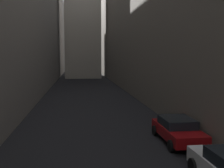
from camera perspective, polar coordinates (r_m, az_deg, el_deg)
name	(u,v)px	position (r m, az deg, el deg)	size (l,w,h in m)	color
ground_plane	(86,89)	(40.86, -5.58, -1.03)	(264.00, 264.00, 0.00)	black
building_block_right	(153,21)	(44.62, 8.68, 13.27)	(10.74, 108.00, 21.38)	#60594F
parked_car_right_far	(178,129)	(15.89, 13.88, -9.43)	(2.06, 4.31, 1.38)	maroon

